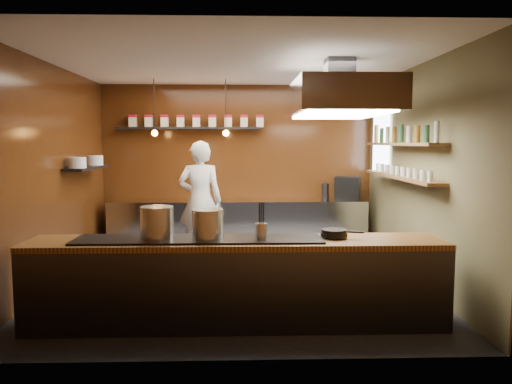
{
  "coord_description": "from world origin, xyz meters",
  "views": [
    {
      "loc": [
        0.04,
        -6.8,
        1.95
      ],
      "look_at": [
        0.27,
        0.4,
        1.23
      ],
      "focal_mm": 35.0,
      "sensor_mm": 36.0,
      "label": 1
    }
  ],
  "objects_px": {
    "espresso_machine": "(348,188)",
    "stockpot_small": "(208,224)",
    "extractor_hood": "(339,98)",
    "stockpot_large": "(157,222)",
    "chef": "(200,201)"
  },
  "relations": [
    {
      "from": "espresso_machine",
      "to": "stockpot_small",
      "type": "bearing_deg",
      "value": -102.74
    },
    {
      "from": "espresso_machine",
      "to": "extractor_hood",
      "type": "bearing_deg",
      "value": -86.39
    },
    {
      "from": "extractor_hood",
      "to": "stockpot_large",
      "type": "relative_size",
      "value": 5.77
    },
    {
      "from": "espresso_machine",
      "to": "stockpot_large",
      "type": "bearing_deg",
      "value": -108.59
    },
    {
      "from": "stockpot_large",
      "to": "chef",
      "type": "relative_size",
      "value": 0.18
    },
    {
      "from": "extractor_hood",
      "to": "stockpot_small",
      "type": "height_order",
      "value": "extractor_hood"
    },
    {
      "from": "stockpot_small",
      "to": "espresso_machine",
      "type": "relative_size",
      "value": 0.76
    },
    {
      "from": "stockpot_small",
      "to": "espresso_machine",
      "type": "xyz_separation_m",
      "value": [
        2.28,
        3.72,
        0.02
      ]
    },
    {
      "from": "extractor_hood",
      "to": "chef",
      "type": "distance_m",
      "value": 3.06
    },
    {
      "from": "stockpot_small",
      "to": "chef",
      "type": "xyz_separation_m",
      "value": [
        -0.32,
        3.05,
        -0.11
      ]
    },
    {
      "from": "espresso_machine",
      "to": "chef",
      "type": "relative_size",
      "value": 0.22
    },
    {
      "from": "extractor_hood",
      "to": "espresso_machine",
      "type": "distance_m",
      "value": 2.93
    },
    {
      "from": "extractor_hood",
      "to": "stockpot_large",
      "type": "distance_m",
      "value": 2.82
    },
    {
      "from": "stockpot_small",
      "to": "espresso_machine",
      "type": "height_order",
      "value": "espresso_machine"
    },
    {
      "from": "stockpot_large",
      "to": "espresso_machine",
      "type": "distance_m",
      "value": 4.63
    }
  ]
}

